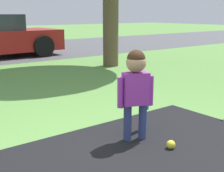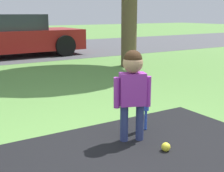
# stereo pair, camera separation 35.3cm
# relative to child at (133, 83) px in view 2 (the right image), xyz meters

# --- Properties ---
(ground_plane) EXTENTS (60.00, 60.00, 0.00)m
(ground_plane) POSITION_rel_child_xyz_m (-0.54, -0.39, -0.63)
(ground_plane) COLOR #5B8C42
(child) EXTENTS (0.37, 0.23, 0.97)m
(child) POSITION_rel_child_xyz_m (0.00, 0.00, 0.00)
(child) COLOR navy
(child) RESTS_ON ground
(baseball_bat) EXTENTS (0.07, 0.07, 0.56)m
(baseball_bat) POSITION_rel_child_xyz_m (0.31, 0.16, -0.26)
(baseball_bat) COLOR blue
(baseball_bat) RESTS_ON ground
(sports_ball) EXTENTS (0.09, 0.09, 0.09)m
(sports_ball) POSITION_rel_child_xyz_m (0.13, -0.40, -0.58)
(sports_ball) COLOR yellow
(sports_ball) RESTS_ON ground
(parked_car) EXTENTS (3.97, 2.10, 1.28)m
(parked_car) POSITION_rel_child_xyz_m (0.78, 7.38, -0.01)
(parked_car) COLOR maroon
(parked_car) RESTS_ON ground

